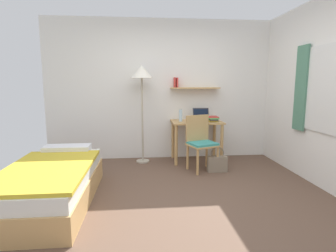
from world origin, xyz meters
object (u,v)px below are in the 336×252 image
Objects in this scene: bed at (52,184)px; laptop at (201,117)px; handbag at (217,163)px; desk at (196,129)px; water_bottle at (181,115)px; desk_chair at (201,140)px; standing_lamp at (142,77)px; book_stack at (213,119)px.

laptop is (2.17, 1.69, 0.56)m from bed.
handbag is (0.11, -0.73, -0.66)m from laptop.
water_bottle reaches higher than desk.
water_bottle is at bearing -179.77° from desk.
desk_chair is at bearing -102.78° from laptop.
standing_lamp is at bearing 178.65° from desk.
standing_lamp is 1.96m from handbag.
desk is 0.83m from handbag.
laptop is (0.13, 0.59, 0.31)m from desk_chair.
desk is 0.24m from laptop.
handbag is at bearing -96.64° from book_stack.
book_stack is at bearing 33.57° from bed.
desk is at bearing 170.04° from book_stack.
bed is 7.45× the size of book_stack.
book_stack is (0.58, -0.05, -0.06)m from water_bottle.
desk is 1.01× the size of desk_chair.
bed is at bearing -151.70° from desk_chair.
handbag is at bearing 22.71° from bed.
handbag is at bearing -29.66° from desk_chair.
laptop reaches higher than book_stack.
laptop is at bearing 2.54° from standing_lamp.
laptop reaches higher than water_bottle.
handbag is at bearing -71.85° from desk.
book_stack reaches higher than bed.
desk is 0.39m from water_bottle.
water_bottle is 0.59m from book_stack.
bed is at bearing -123.50° from standing_lamp.
standing_lamp reaches higher than desk.
bed is at bearing -137.75° from water_bottle.
desk is 0.52× the size of standing_lamp.
handbag is (2.29, 0.96, -0.10)m from bed.
water_bottle is 0.86× the size of book_stack.
desk_chair reaches higher than handbag.
desk_chair is 0.68m from water_bottle.
standing_lamp is 6.92× the size of book_stack.
book_stack is at bearing -9.96° from desk.
standing_lamp is 0.97m from water_bottle.
standing_lamp is at bearing 176.69° from book_stack.
bed is at bearing -146.43° from book_stack.
bed is 2.35m from standing_lamp.
desk_chair reaches higher than bed.
laptop is 0.41m from water_bottle.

